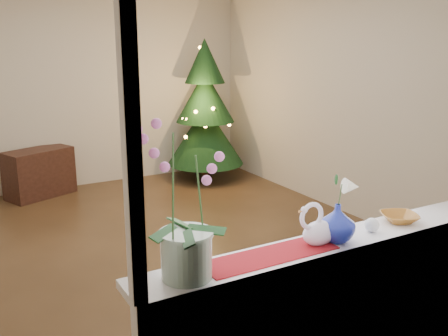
# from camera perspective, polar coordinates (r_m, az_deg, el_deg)

# --- Properties ---
(ground) EXTENTS (5.00, 5.00, 0.00)m
(ground) POSITION_cam_1_polar(r_m,az_deg,el_deg) (4.89, -7.39, -8.88)
(ground) COLOR #352516
(ground) RESTS_ON ground
(wall_back) EXTENTS (4.50, 0.10, 2.70)m
(wall_back) POSITION_cam_1_polar(r_m,az_deg,el_deg) (6.91, -15.82, 9.09)
(wall_back) COLOR beige
(wall_back) RESTS_ON ground
(wall_front) EXTENTS (4.50, 0.10, 2.70)m
(wall_front) POSITION_cam_1_polar(r_m,az_deg,el_deg) (2.43, 14.68, 0.33)
(wall_front) COLOR beige
(wall_front) RESTS_ON ground
(wall_right) EXTENTS (0.10, 5.00, 2.70)m
(wall_right) POSITION_cam_1_polar(r_m,az_deg,el_deg) (5.76, 13.54, 8.28)
(wall_right) COLOR beige
(wall_right) RESTS_ON ground
(window_apron) EXTENTS (2.20, 0.08, 0.88)m
(window_apron) POSITION_cam_1_polar(r_m,az_deg,el_deg) (2.81, 12.86, -17.77)
(window_apron) COLOR white
(window_apron) RESTS_ON ground
(windowsill) EXTENTS (2.20, 0.26, 0.04)m
(windowsill) POSITION_cam_1_polar(r_m,az_deg,el_deg) (2.66, 12.10, -8.51)
(windowsill) COLOR white
(windowsill) RESTS_ON window_apron
(window_frame) EXTENTS (2.22, 0.06, 1.60)m
(window_frame) POSITION_cam_1_polar(r_m,az_deg,el_deg) (2.40, 14.70, 8.63)
(window_frame) COLOR white
(window_frame) RESTS_ON windowsill
(runner) EXTENTS (0.70, 0.20, 0.01)m
(runner) POSITION_cam_1_polar(r_m,az_deg,el_deg) (2.43, 5.31, -9.90)
(runner) COLOR maroon
(runner) RESTS_ON windowsill
(orchid_pot) EXTENTS (0.29, 0.29, 0.70)m
(orchid_pot) POSITION_cam_1_polar(r_m,az_deg,el_deg) (2.10, -4.43, -3.72)
(orchid_pot) COLOR silver
(orchid_pot) RESTS_ON windowsill
(swan) EXTENTS (0.27, 0.14, 0.22)m
(swan) POSITION_cam_1_polar(r_m,az_deg,el_deg) (2.56, 10.86, -6.30)
(swan) COLOR silver
(swan) RESTS_ON windowsill
(blue_vase) EXTENTS (0.24, 0.24, 0.23)m
(blue_vase) POSITION_cam_1_polar(r_m,az_deg,el_deg) (2.62, 12.81, -5.81)
(blue_vase) COLOR navy
(blue_vase) RESTS_ON windowsill
(lily) EXTENTS (0.13, 0.07, 0.17)m
(lily) POSITION_cam_1_polar(r_m,az_deg,el_deg) (2.56, 13.05, -1.63)
(lily) COLOR white
(lily) RESTS_ON blue_vase
(paperweight) EXTENTS (0.09, 0.09, 0.08)m
(paperweight) POSITION_cam_1_polar(r_m,az_deg,el_deg) (2.81, 16.54, -6.27)
(paperweight) COLOR silver
(paperweight) RESTS_ON windowsill
(amber_dish) EXTENTS (0.23, 0.23, 0.04)m
(amber_dish) POSITION_cam_1_polar(r_m,az_deg,el_deg) (3.01, 19.40, -5.43)
(amber_dish) COLOR #905B1E
(amber_dish) RESTS_ON windowsill
(xmas_tree) EXTENTS (1.35, 1.35, 1.95)m
(xmas_tree) POSITION_cam_1_polar(r_m,az_deg,el_deg) (6.97, -2.17, 6.58)
(xmas_tree) COLOR black
(xmas_tree) RESTS_ON ground
(side_table) EXTENTS (0.90, 0.68, 0.60)m
(side_table) POSITION_cam_1_polar(r_m,az_deg,el_deg) (6.70, -20.35, -0.53)
(side_table) COLOR black
(side_table) RESTS_ON ground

